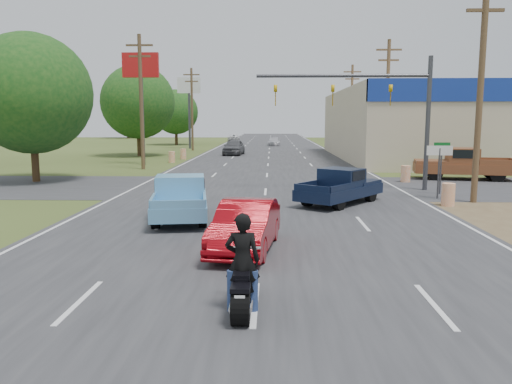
{
  "coord_description": "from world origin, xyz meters",
  "views": [
    {
      "loc": [
        0.33,
        -9.67,
        3.7
      ],
      "look_at": [
        -0.2,
        6.99,
        1.3
      ],
      "focal_mm": 35.0,
      "sensor_mm": 36.0,
      "label": 1
    }
  ],
  "objects_px": {
    "blue_pickup": "(180,197)",
    "navy_pickup": "(342,186)",
    "rider": "(242,265)",
    "distant_car_silver": "(274,141)",
    "brown_pickup": "(461,164)",
    "motorcycle": "(242,288)",
    "distant_car_white": "(234,138)",
    "red_convertible": "(246,226)",
    "distant_car_grey": "(234,147)"
  },
  "relations": [
    {
      "from": "distant_car_grey",
      "to": "distant_car_silver",
      "type": "bearing_deg",
      "value": 82.57
    },
    {
      "from": "blue_pickup",
      "to": "distant_car_silver",
      "type": "xyz_separation_m",
      "value": [
        3.73,
        55.52,
        -0.22
      ]
    },
    {
      "from": "red_convertible",
      "to": "brown_pickup",
      "type": "xyz_separation_m",
      "value": [
        12.67,
        17.81,
        0.29
      ]
    },
    {
      "from": "rider",
      "to": "distant_car_white",
      "type": "distance_m",
      "value": 80.49
    },
    {
      "from": "rider",
      "to": "distant_car_white",
      "type": "xyz_separation_m",
      "value": [
        -6.27,
        80.25,
        -0.32
      ]
    },
    {
      "from": "rider",
      "to": "navy_pickup",
      "type": "bearing_deg",
      "value": -105.9
    },
    {
      "from": "red_convertible",
      "to": "distant_car_silver",
      "type": "height_order",
      "value": "red_convertible"
    },
    {
      "from": "motorcycle",
      "to": "rider",
      "type": "relative_size",
      "value": 1.18
    },
    {
      "from": "brown_pickup",
      "to": "motorcycle",
      "type": "bearing_deg",
      "value": 162.01
    },
    {
      "from": "motorcycle",
      "to": "blue_pickup",
      "type": "relative_size",
      "value": 0.42
    },
    {
      "from": "red_convertible",
      "to": "rider",
      "type": "xyz_separation_m",
      "value": [
        0.18,
        -4.6,
        0.22
      ]
    },
    {
      "from": "navy_pickup",
      "to": "distant_car_white",
      "type": "bearing_deg",
      "value": 135.8
    },
    {
      "from": "blue_pickup",
      "to": "brown_pickup",
      "type": "bearing_deg",
      "value": 32.31
    },
    {
      "from": "distant_car_silver",
      "to": "blue_pickup",
      "type": "bearing_deg",
      "value": -91.54
    },
    {
      "from": "red_convertible",
      "to": "brown_pickup",
      "type": "relative_size",
      "value": 0.68
    },
    {
      "from": "navy_pickup",
      "to": "distant_car_grey",
      "type": "bearing_deg",
      "value": 140.3
    },
    {
      "from": "red_convertible",
      "to": "distant_car_silver",
      "type": "distance_m",
      "value": 60.09
    },
    {
      "from": "blue_pickup",
      "to": "distant_car_grey",
      "type": "height_order",
      "value": "distant_car_grey"
    },
    {
      "from": "brown_pickup",
      "to": "distant_car_white",
      "type": "bearing_deg",
      "value": 29.04
    },
    {
      "from": "distant_car_white",
      "to": "red_convertible",
      "type": "bearing_deg",
      "value": 93.88
    },
    {
      "from": "motorcycle",
      "to": "blue_pickup",
      "type": "bearing_deg",
      "value": 107.4
    },
    {
      "from": "blue_pickup",
      "to": "navy_pickup",
      "type": "bearing_deg",
      "value": 20.91
    },
    {
      "from": "red_convertible",
      "to": "distant_car_grey",
      "type": "distance_m",
      "value": 39.92
    },
    {
      "from": "red_convertible",
      "to": "navy_pickup",
      "type": "bearing_deg",
      "value": 72.3
    },
    {
      "from": "motorcycle",
      "to": "navy_pickup",
      "type": "bearing_deg",
      "value": 74.17
    },
    {
      "from": "rider",
      "to": "distant_car_silver",
      "type": "xyz_separation_m",
      "value": [
        0.85,
        64.68,
        -0.32
      ]
    },
    {
      "from": "motorcycle",
      "to": "distant_car_grey",
      "type": "distance_m",
      "value": 44.58
    },
    {
      "from": "distant_car_white",
      "to": "navy_pickup",
      "type": "bearing_deg",
      "value": 97.67
    },
    {
      "from": "distant_car_grey",
      "to": "distant_car_silver",
      "type": "relative_size",
      "value": 1.16
    },
    {
      "from": "motorcycle",
      "to": "distant_car_silver",
      "type": "distance_m",
      "value": 64.75
    },
    {
      "from": "blue_pickup",
      "to": "brown_pickup",
      "type": "height_order",
      "value": "brown_pickup"
    },
    {
      "from": "blue_pickup",
      "to": "brown_pickup",
      "type": "distance_m",
      "value": 20.29
    },
    {
      "from": "navy_pickup",
      "to": "distant_car_white",
      "type": "distance_m",
      "value": 68.13
    },
    {
      "from": "distant_car_grey",
      "to": "distant_car_white",
      "type": "xyz_separation_m",
      "value": [
        -2.73,
        35.87,
        -0.22
      ]
    },
    {
      "from": "red_convertible",
      "to": "brown_pickup",
      "type": "bearing_deg",
      "value": 61.91
    },
    {
      "from": "red_convertible",
      "to": "motorcycle",
      "type": "distance_m",
      "value": 4.67
    },
    {
      "from": "distant_car_white",
      "to": "brown_pickup",
      "type": "bearing_deg",
      "value": 107.24
    },
    {
      "from": "motorcycle",
      "to": "distant_car_grey",
      "type": "height_order",
      "value": "distant_car_grey"
    },
    {
      "from": "rider",
      "to": "distant_car_silver",
      "type": "relative_size",
      "value": 0.44
    },
    {
      "from": "brown_pickup",
      "to": "distant_car_silver",
      "type": "height_order",
      "value": "brown_pickup"
    },
    {
      "from": "motorcycle",
      "to": "brown_pickup",
      "type": "height_order",
      "value": "brown_pickup"
    },
    {
      "from": "blue_pickup",
      "to": "navy_pickup",
      "type": "height_order",
      "value": "blue_pickup"
    },
    {
      "from": "distant_car_grey",
      "to": "brown_pickup",
      "type": "bearing_deg",
      "value": -49.12
    },
    {
      "from": "navy_pickup",
      "to": "distant_car_grey",
      "type": "xyz_separation_m",
      "value": [
        -7.21,
        31.53,
        0.03
      ]
    },
    {
      "from": "rider",
      "to": "blue_pickup",
      "type": "bearing_deg",
      "value": -72.5
    },
    {
      "from": "brown_pickup",
      "to": "distant_car_silver",
      "type": "xyz_separation_m",
      "value": [
        -11.64,
        42.28,
        -0.39
      ]
    },
    {
      "from": "red_convertible",
      "to": "navy_pickup",
      "type": "height_order",
      "value": "navy_pickup"
    },
    {
      "from": "red_convertible",
      "to": "distant_car_grey",
      "type": "bearing_deg",
      "value": 102.16
    },
    {
      "from": "navy_pickup",
      "to": "rider",
      "type": "bearing_deg",
      "value": -68.54
    },
    {
      "from": "red_convertible",
      "to": "blue_pickup",
      "type": "relative_size",
      "value": 0.82
    }
  ]
}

